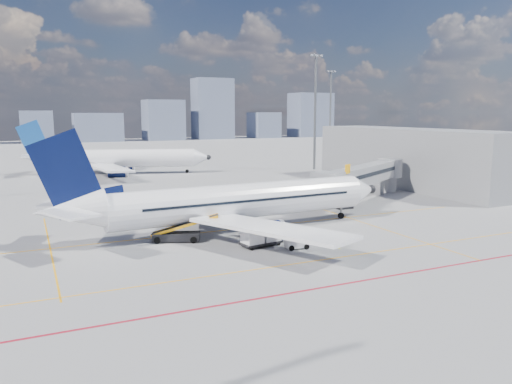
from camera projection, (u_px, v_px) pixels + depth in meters
ground at (276, 245)px, 48.53m from camera, size 420.00×420.00×0.00m
apron_markings at (290, 257)px, 44.78m from camera, size 90.00×35.12×0.01m
jet_bridge at (366, 175)px, 72.85m from camera, size 23.55×15.78×6.30m
terminal_block at (411, 157)px, 87.62m from camera, size 10.00×42.00×10.00m
floodlight_mast_ne at (315, 109)px, 111.43m from camera, size 3.20×0.61×25.45m
floodlight_mast_far at (330, 110)px, 154.00m from camera, size 3.20×0.61×25.45m
distant_skyline at (111, 118)px, 223.16m from camera, size 256.26×14.92×28.98m
main_aircraft at (229, 203)px, 53.46m from camera, size 39.64×34.52×11.55m
second_aircraft at (115, 159)px, 104.41m from camera, size 38.38×32.74×11.49m
baggage_tug at (295, 241)px, 47.23m from camera, size 2.24×1.45×1.49m
cargo_dolly at (261, 234)px, 48.09m from camera, size 4.23×2.37×2.20m
belt_loader at (178, 234)px, 49.96m from camera, size 6.71×3.85×2.74m
ramp_worker at (339, 241)px, 47.33m from camera, size 0.44×0.60×1.54m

